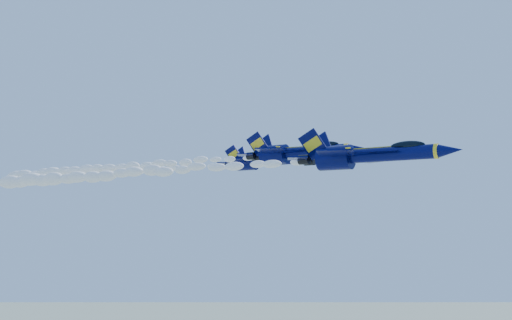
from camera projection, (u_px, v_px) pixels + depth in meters
The scene contains 6 objects.
jet_lead at pixel (366, 155), 64.18m from camera, with size 18.60×15.26×6.91m.
smoke_trail_jet_lead at pixel (125, 173), 83.89m from camera, with size 58.95×2.37×2.13m, color white.
jet_second at pixel (297, 152), 81.86m from camera, with size 18.24×14.96×6.78m.
smoke_trail_jet_second at pixel (112, 168), 101.49m from camera, with size 58.95×2.32×2.09m, color white.
jet_third at pixel (264, 161), 96.83m from camera, with size 16.92×13.88×6.29m.
smoke_trail_jet_third at pixel (110, 173), 116.16m from camera, with size 58.95×2.16×1.94m, color white.
Camera 1 is at (45.61, -75.37, 143.69)m, focal length 40.00 mm.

